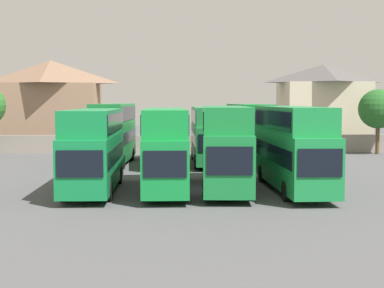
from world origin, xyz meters
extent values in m
plane|color=#4C4C4F|center=(0.00, 18.00, 0.00)|extent=(140.00, 140.00, 0.00)
cube|color=gray|center=(0.00, 24.33, 0.90)|extent=(56.00, 0.50, 1.80)
cube|color=#138240|center=(-5.79, -0.26, 1.85)|extent=(2.70, 10.32, 2.98)
cube|color=black|center=(-5.73, -5.43, 2.21)|extent=(2.28, 0.10, 1.34)
cube|color=black|center=(-5.79, -0.26, 2.21)|extent=(2.73, 9.50, 0.94)
cube|color=#138240|center=(-5.79, 0.00, 4.05)|extent=(2.64, 9.81, 1.43)
cube|color=black|center=(-5.79, 0.00, 4.05)|extent=(2.73, 9.29, 1.00)
cylinder|color=black|center=(-4.56, -3.44, 0.55)|extent=(0.31, 1.10, 1.10)
cylinder|color=black|center=(-6.95, -3.46, 0.55)|extent=(0.31, 1.10, 1.10)
cylinder|color=black|center=(-4.63, 2.94, 0.55)|extent=(0.31, 1.10, 1.10)
cylinder|color=black|center=(-7.01, 2.92, 0.55)|extent=(0.31, 1.10, 1.10)
cube|color=#148C39|center=(-1.66, -0.16, 1.83)|extent=(2.60, 10.66, 2.95)
cube|color=black|center=(-1.58, -5.49, 2.19)|extent=(2.13, 0.11, 1.33)
cube|color=black|center=(-1.66, -0.16, 2.19)|extent=(2.62, 9.81, 0.93)
cube|color=#148C39|center=(-1.67, 0.10, 4.05)|extent=(2.54, 10.13, 1.50)
cube|color=black|center=(-1.67, 0.10, 4.05)|extent=(2.62, 9.60, 1.05)
cylinder|color=black|center=(-0.49, -3.44, 0.55)|extent=(0.32, 1.10, 1.10)
cylinder|color=black|center=(-2.72, -3.47, 0.55)|extent=(0.32, 1.10, 1.10)
cylinder|color=black|center=(-0.60, 3.15, 0.55)|extent=(0.32, 1.10, 1.10)
cylinder|color=black|center=(-2.83, 3.11, 0.55)|extent=(0.32, 1.10, 1.10)
cube|color=#187F39|center=(1.91, 0.34, 1.94)|extent=(3.20, 11.50, 3.17)
cube|color=black|center=(1.61, -5.36, 2.32)|extent=(2.29, 0.20, 1.43)
cube|color=black|center=(1.91, 0.34, 2.32)|extent=(3.19, 10.59, 1.00)
cube|color=#187F39|center=(1.92, 0.62, 4.23)|extent=(3.12, 10.93, 1.41)
cube|color=black|center=(1.92, 0.62, 4.23)|extent=(3.18, 10.37, 0.99)
cylinder|color=black|center=(2.91, -3.25, 0.55)|extent=(0.36, 1.11, 1.10)
cylinder|color=black|center=(0.53, -3.12, 0.55)|extent=(0.36, 1.11, 1.10)
cylinder|color=black|center=(3.29, 3.80, 0.55)|extent=(0.36, 1.11, 1.10)
cylinder|color=black|center=(0.90, 3.92, 0.55)|extent=(0.36, 1.11, 1.10)
cube|color=#1B8941|center=(5.80, -0.10, 1.90)|extent=(2.82, 11.68, 3.09)
cube|color=black|center=(5.96, -5.93, 2.27)|extent=(2.20, 0.14, 1.39)
cube|color=black|center=(5.80, -0.10, 2.27)|extent=(2.83, 10.76, 0.97)
cube|color=#1B8941|center=(5.79, 0.19, 4.19)|extent=(2.75, 11.10, 1.49)
cube|color=black|center=(5.79, 0.19, 4.19)|extent=(2.83, 10.52, 1.04)
cylinder|color=black|center=(7.05, -3.67, 0.55)|extent=(0.33, 1.11, 1.10)
cylinder|color=black|center=(4.75, -3.73, 0.55)|extent=(0.33, 1.11, 1.10)
cylinder|color=black|center=(6.85, 3.54, 0.55)|extent=(0.33, 1.11, 1.10)
cylinder|color=black|center=(4.55, 3.47, 0.55)|extent=(0.33, 1.11, 1.10)
cube|color=#1A7E37|center=(-6.19, 14.05, 1.90)|extent=(2.97, 10.74, 3.08)
cube|color=black|center=(-6.40, 8.71, 2.27)|extent=(2.25, 0.17, 1.39)
cube|color=black|center=(-6.19, 14.05, 2.27)|extent=(2.97, 9.89, 0.97)
cube|color=#1A7E37|center=(-6.18, 14.31, 4.22)|extent=(2.89, 10.20, 1.57)
cube|color=black|center=(-6.18, 14.31, 4.22)|extent=(2.97, 9.67, 1.10)
cylinder|color=black|center=(-5.15, 10.71, 0.55)|extent=(0.34, 1.11, 1.10)
cylinder|color=black|center=(-7.50, 10.80, 0.55)|extent=(0.34, 1.11, 1.10)
cylinder|color=black|center=(-4.89, 17.30, 0.55)|extent=(0.34, 1.11, 1.10)
cylinder|color=black|center=(-7.24, 17.39, 0.55)|extent=(0.34, 1.11, 1.10)
cube|color=#1F8830|center=(-2.14, 14.03, 1.84)|extent=(3.50, 12.03, 2.96)
cube|color=black|center=(-1.67, 8.10, 2.19)|extent=(2.25, 0.26, 1.33)
cube|color=black|center=(-2.14, 14.03, 2.19)|extent=(3.46, 11.09, 0.93)
cylinder|color=black|center=(-0.68, 10.46, 0.55)|extent=(0.39, 1.12, 1.10)
cylinder|color=black|center=(-3.02, 10.27, 0.55)|extent=(0.39, 1.12, 1.10)
cylinder|color=black|center=(-1.27, 17.79, 0.55)|extent=(0.39, 1.12, 1.10)
cylinder|color=black|center=(-3.61, 17.60, 0.55)|extent=(0.39, 1.12, 1.10)
cube|color=#217A3E|center=(1.67, 14.24, 1.81)|extent=(2.46, 11.54, 2.91)
cube|color=black|center=(1.69, 8.45, 2.16)|extent=(2.14, 0.09, 1.31)
cube|color=black|center=(1.67, 14.24, 2.16)|extent=(2.50, 10.61, 0.92)
cube|color=#217A3E|center=(1.67, 14.53, 4.00)|extent=(2.41, 10.96, 1.47)
cube|color=black|center=(1.67, 14.53, 4.00)|extent=(2.50, 10.38, 1.03)
cylinder|color=black|center=(2.80, 10.67, 0.55)|extent=(0.30, 1.10, 1.10)
cylinder|color=black|center=(0.57, 10.66, 0.55)|extent=(0.30, 1.10, 1.10)
cylinder|color=black|center=(2.78, 17.81, 0.55)|extent=(0.30, 1.10, 1.10)
cylinder|color=black|center=(0.54, 17.81, 0.55)|extent=(0.30, 1.10, 1.10)
cube|color=#13802E|center=(5.15, 14.33, 1.84)|extent=(2.88, 11.49, 2.97)
cube|color=black|center=(5.37, 8.61, 2.20)|extent=(2.15, 0.16, 1.33)
cube|color=black|center=(5.15, 14.33, 2.20)|extent=(2.88, 10.58, 0.93)
cube|color=#13802E|center=(5.14, 14.61, 4.15)|extent=(2.81, 10.92, 1.65)
cube|color=black|center=(5.14, 14.61, 4.15)|extent=(2.87, 10.35, 1.16)
cylinder|color=black|center=(6.41, 10.84, 0.55)|extent=(0.34, 1.11, 1.10)
cylinder|color=black|center=(4.17, 10.75, 0.55)|extent=(0.34, 1.11, 1.10)
cylinder|color=black|center=(6.14, 17.90, 0.55)|extent=(0.34, 1.11, 1.10)
cylinder|color=black|center=(3.89, 17.82, 0.55)|extent=(0.34, 1.11, 1.10)
cube|color=#9E7A60|center=(-14.97, 31.39, 3.59)|extent=(10.52, 7.26, 7.17)
pyramid|color=brown|center=(-14.97, 31.39, 8.46)|extent=(11.04, 7.63, 2.58)
cube|color=beige|center=(15.41, 30.18, 3.64)|extent=(9.02, 7.96, 7.27)
pyramid|color=#514C4C|center=(15.41, 30.18, 8.27)|extent=(9.48, 8.36, 1.99)
cylinder|color=brown|center=(18.89, 22.33, 1.55)|extent=(0.39, 0.39, 3.10)
sphere|color=#235B23|center=(18.89, 22.33, 4.46)|extent=(3.86, 3.86, 3.86)
camera|label=1|loc=(-1.09, -33.29, 5.31)|focal=53.51mm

